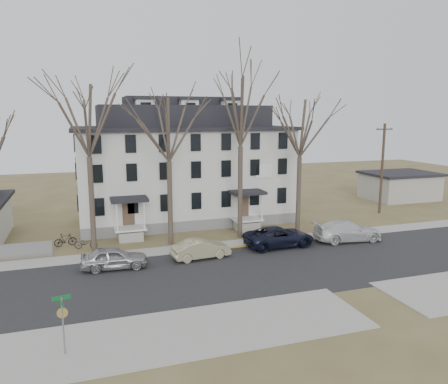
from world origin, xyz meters
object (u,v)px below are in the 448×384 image
object	(u,v)px
tree_far_left	(87,115)
car_navy	(279,237)
tree_center	(241,106)
car_silver	(114,258)
bicycle_left	(86,243)
car_white	(347,231)
tree_mid_left	(168,125)
car_tan	(201,249)
bicycle_right	(65,240)
boarding_house	(183,166)
tree_mid_right	(301,124)
street_sign	(63,317)
utility_pole_far	(382,168)

from	to	relation	value
tree_far_left	car_navy	size ratio (longest dim) A/B	2.42
tree_center	car_silver	distance (m)	15.65
bicycle_left	tree_center	bearing A→B (deg)	-79.40
car_silver	car_white	bearing A→B (deg)	-84.02
tree_far_left	tree_mid_left	xyz separation A→B (m)	(6.00, 0.00, -0.74)
tree_center	car_tan	bearing A→B (deg)	-136.92
car_white	bicycle_right	xyz separation A→B (m)	(-22.27, 5.68, -0.30)
bicycle_left	boarding_house	bearing A→B (deg)	-38.39
tree_mid_right	street_sign	size ratio (longest dim) A/B	4.58
utility_pole_far	tree_mid_right	bearing A→B (deg)	-160.71
car_tan	utility_pole_far	bearing A→B (deg)	-75.15
boarding_house	tree_mid_right	bearing A→B (deg)	-43.81
utility_pole_far	street_sign	distance (m)	36.85
utility_pole_far	car_white	distance (m)	12.98
car_tan	bicycle_left	bearing A→B (deg)	51.41
utility_pole_far	bicycle_left	bearing A→B (deg)	-173.32
tree_mid_left	bicycle_right	xyz separation A→B (m)	(-8.14, 1.88, -9.08)
boarding_house	utility_pole_far	xyz separation A→B (m)	(20.50, -3.95, -0.47)
boarding_house	bicycle_right	size ratio (longest dim) A/B	11.93
tree_far_left	tree_mid_left	bearing A→B (deg)	0.00
tree_mid_left	tree_center	bearing A→B (deg)	0.00
tree_mid_left	tree_center	world-z (taller)	tree_center
street_sign	bicycle_left	bearing A→B (deg)	73.23
boarding_house	tree_center	bearing A→B (deg)	-69.80
tree_mid_right	bicycle_left	bearing A→B (deg)	177.86
street_sign	tree_mid_left	bearing A→B (deg)	50.25
boarding_house	bicycle_left	distance (m)	13.12
tree_mid_left	boarding_house	bearing A→B (deg)	69.80
utility_pole_far	car_white	world-z (taller)	utility_pole_far
bicycle_left	street_sign	world-z (taller)	street_sign
car_tan	car_white	bearing A→B (deg)	-93.81
car_silver	bicycle_right	distance (m)	7.28
car_tan	car_white	distance (m)	12.79
tree_far_left	tree_mid_right	bearing A→B (deg)	0.00
tree_mid_left	tree_center	xyz separation A→B (m)	(6.00, 0.00, 1.48)
bicycle_right	tree_mid_right	bearing A→B (deg)	-107.45
tree_center	tree_mid_right	distance (m)	5.70
bicycle_left	car_silver	bearing A→B (deg)	-147.75
tree_mid_left	street_sign	distance (m)	18.66
bicycle_left	tree_mid_left	bearing A→B (deg)	-82.17
tree_mid_left	tree_mid_right	size ratio (longest dim) A/B	1.00
tree_center	car_navy	world-z (taller)	tree_center
boarding_house	tree_mid_left	size ratio (longest dim) A/B	1.63
boarding_house	bicycle_left	bearing A→B (deg)	-142.05
car_navy	street_sign	size ratio (longest dim) A/B	2.04
tree_mid_right	bicycle_right	bearing A→B (deg)	174.54
car_silver	tree_center	bearing A→B (deg)	-63.40
car_silver	bicycle_left	size ratio (longest dim) A/B	2.51
car_tan	tree_center	bearing A→B (deg)	-53.18
car_navy	bicycle_left	world-z (taller)	car_navy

